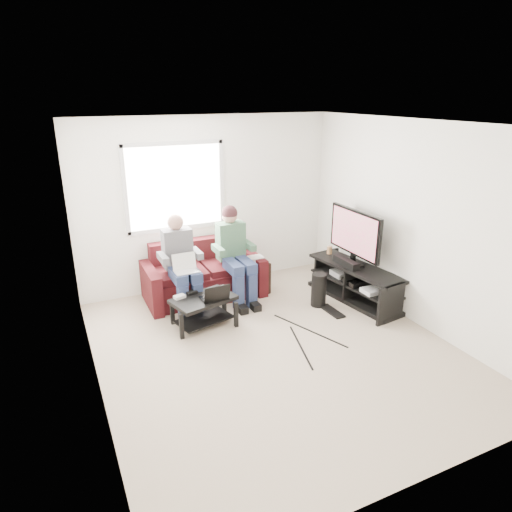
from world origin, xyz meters
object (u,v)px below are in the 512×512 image
object	(u,v)px
tv	(355,234)
end_table	(256,277)
subwoofer	(319,290)
tv_stand	(355,285)
sofa	(203,276)
coffee_table	(204,305)

from	to	relation	value
tv	end_table	size ratio (longest dim) A/B	1.87
tv	subwoofer	size ratio (longest dim) A/B	2.26
tv_stand	sofa	bearing A→B (deg)	150.98
subwoofer	end_table	bearing A→B (deg)	128.81
sofa	subwoofer	xyz separation A→B (m)	(1.38, -1.03, -0.06)
tv_stand	subwoofer	bearing A→B (deg)	174.08
coffee_table	end_table	bearing A→B (deg)	31.55
tv_stand	tv	size ratio (longest dim) A/B	1.49
subwoofer	end_table	size ratio (longest dim) A/B	0.83
tv	subwoofer	bearing A→B (deg)	-176.25
sofa	coffee_table	bearing A→B (deg)	-108.44
sofa	coffee_table	xyz separation A→B (m)	(-0.30, -0.90, -0.02)
sofa	tv_stand	bearing A→B (deg)	-29.02
coffee_table	subwoofer	distance (m)	1.69
tv	tv_stand	bearing A→B (deg)	-88.53
coffee_table	end_table	world-z (taller)	end_table
sofa	coffee_table	distance (m)	0.95
coffee_table	end_table	xyz separation A→B (m)	(1.05, 0.65, -0.02)
subwoofer	tv	bearing A→B (deg)	3.75
tv_stand	end_table	size ratio (longest dim) A/B	2.79
tv	end_table	bearing A→B (deg)	148.66
subwoofer	end_table	xyz separation A→B (m)	(-0.63, 0.78, 0.02)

